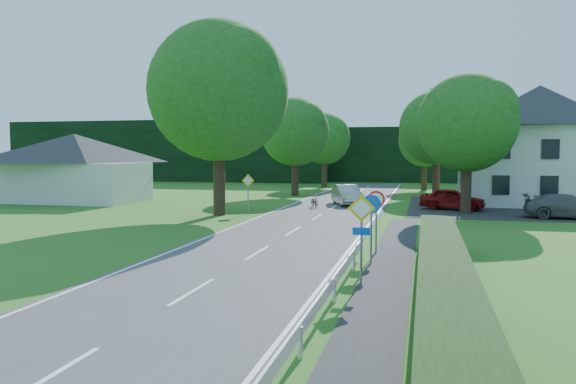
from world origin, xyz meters
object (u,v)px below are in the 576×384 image
(parked_car_silver_a, at_px, (511,196))
(parasol, at_px, (500,190))
(motorcycle, at_px, (315,201))
(moving_car, at_px, (347,195))
(parked_car_red, at_px, (452,199))
(parked_car_grey, at_px, (568,206))
(streetlight, at_px, (458,142))

(parked_car_silver_a, relative_size, parasol, 1.94)
(motorcycle, bearing_deg, parked_car_silver_a, -9.52)
(moving_car, relative_size, parked_car_red, 1.06)
(motorcycle, xyz_separation_m, parked_car_red, (9.02, 0.81, 0.27))
(parked_car_red, height_order, parasol, parasol)
(motorcycle, distance_m, parasol, 13.73)
(motorcycle, distance_m, parked_car_silver_a, 13.45)
(moving_car, bearing_deg, parasol, -4.00)
(moving_car, xyz_separation_m, parked_car_grey, (13.28, -5.37, -0.03))
(streetlight, bearing_deg, parked_car_grey, -30.24)
(parked_car_red, height_order, parked_car_silver_a, parked_car_silver_a)
(parked_car_red, distance_m, parked_car_silver_a, 4.78)
(parked_car_silver_a, bearing_deg, moving_car, 99.28)
(streetlight, distance_m, motorcycle, 10.10)
(moving_car, xyz_separation_m, parked_car_red, (7.14, -1.68, -0.02))
(streetlight, relative_size, parasol, 3.39)
(streetlight, distance_m, parked_car_grey, 7.77)
(parked_car_grey, bearing_deg, moving_car, 73.28)
(motorcycle, xyz_separation_m, parked_car_grey, (15.15, -2.87, 0.26))
(streetlight, relative_size, motorcycle, 4.85)
(parked_car_red, bearing_deg, motorcycle, 110.53)
(motorcycle, height_order, parked_car_silver_a, parked_car_silver_a)
(streetlight, xyz_separation_m, parked_car_red, (-0.24, 0.25, -3.72))
(parked_car_grey, distance_m, parasol, 8.84)
(parked_car_silver_a, bearing_deg, parked_car_grey, -156.85)
(moving_car, bearing_deg, streetlight, -34.71)
(streetlight, bearing_deg, moving_car, 165.34)
(parked_car_silver_a, height_order, parasol, parasol)
(parked_car_red, distance_m, parked_car_grey, 7.15)
(moving_car, distance_m, parasol, 11.10)
(parked_car_red, bearing_deg, streetlight, -120.12)
(parasol, bearing_deg, parked_car_grey, -72.77)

